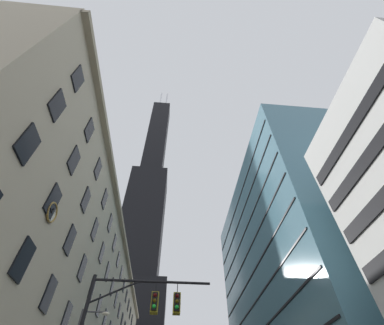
{
  "coord_description": "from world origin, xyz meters",
  "views": [
    {
      "loc": [
        -2.64,
        -11.54,
        1.24
      ],
      "look_at": [
        0.42,
        23.51,
        39.78
      ],
      "focal_mm": 23.96,
      "sensor_mm": 36.0,
      "label": 1
    }
  ],
  "objects": [
    {
      "name": "traffic_signal_mast",
      "position": [
        -4.33,
        3.39,
        5.43
      ],
      "size": [
        6.7,
        0.63,
        7.48
      ],
      "color": "black",
      "rests_on": "sidewalk_left"
    },
    {
      "name": "station_building",
      "position": [
        -17.6,
        31.37,
        12.57
      ],
      "size": [
        13.87,
        74.75,
        25.19
      ],
      "color": "#BCAF93",
      "rests_on": "ground"
    },
    {
      "name": "glass_office_midrise",
      "position": [
        19.83,
        30.49,
        20.21
      ],
      "size": [
        17.76,
        42.18,
        40.43
      ],
      "color": "teal",
      "rests_on": "ground"
    },
    {
      "name": "dark_skyscraper",
      "position": [
        -16.87,
        93.36,
        58.7
      ],
      "size": [
        26.78,
        26.78,
        200.92
      ],
      "color": "black",
      "rests_on": "ground"
    }
  ]
}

